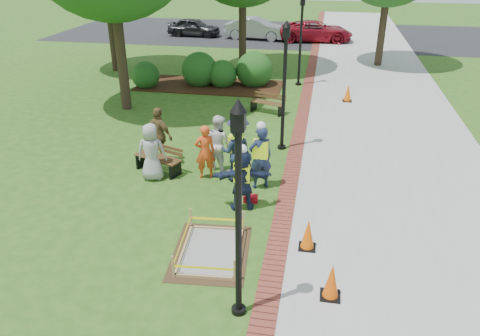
% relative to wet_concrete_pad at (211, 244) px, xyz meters
% --- Properties ---
extents(ground, '(100.00, 100.00, 0.00)m').
position_rel_wet_concrete_pad_xyz_m(ground, '(-0.28, 1.25, -0.23)').
color(ground, '#285116').
rests_on(ground, ground).
extents(sidewalk, '(6.00, 60.00, 0.02)m').
position_rel_wet_concrete_pad_xyz_m(sidewalk, '(4.72, 11.25, -0.22)').
color(sidewalk, '#9E9E99').
rests_on(sidewalk, ground).
extents(brick_edging, '(0.50, 60.00, 0.03)m').
position_rel_wet_concrete_pad_xyz_m(brick_edging, '(1.47, 11.25, -0.22)').
color(brick_edging, maroon).
rests_on(brick_edging, ground).
extents(mulch_bed, '(7.00, 3.00, 0.05)m').
position_rel_wet_concrete_pad_xyz_m(mulch_bed, '(-3.28, 13.25, -0.21)').
color(mulch_bed, '#381E0F').
rests_on(mulch_bed, ground).
extents(parking_lot, '(36.00, 12.00, 0.01)m').
position_rel_wet_concrete_pad_xyz_m(parking_lot, '(-0.28, 28.25, -0.23)').
color(parking_lot, black).
rests_on(parking_lot, ground).
extents(wet_concrete_pad, '(1.88, 2.43, 0.55)m').
position_rel_wet_concrete_pad_xyz_m(wet_concrete_pad, '(0.00, 0.00, 0.00)').
color(wet_concrete_pad, '#47331E').
rests_on(wet_concrete_pad, ground).
extents(bench_near, '(1.61, 1.03, 0.83)m').
position_rel_wet_concrete_pad_xyz_m(bench_near, '(-2.57, 3.78, 0.03)').
color(bench_near, brown).
rests_on(bench_near, ground).
extents(bench_far, '(1.52, 0.92, 0.78)m').
position_rel_wet_concrete_pad_xyz_m(bench_far, '(0.01, 9.82, 0.02)').
color(bench_far, brown).
rests_on(bench_far, ground).
extents(cone_front, '(0.40, 0.40, 0.80)m').
position_rel_wet_concrete_pad_xyz_m(cone_front, '(2.70, -1.02, 0.15)').
color(cone_front, black).
rests_on(cone_front, ground).
extents(cone_back, '(0.39, 0.39, 0.77)m').
position_rel_wet_concrete_pad_xyz_m(cone_back, '(2.15, 0.56, 0.14)').
color(cone_back, black).
rests_on(cone_back, ground).
extents(cone_far, '(0.40, 0.40, 0.79)m').
position_rel_wet_concrete_pad_xyz_m(cone_far, '(3.30, 11.97, 0.14)').
color(cone_far, black).
rests_on(cone_far, ground).
extents(toolbox, '(0.41, 0.25, 0.19)m').
position_rel_wet_concrete_pad_xyz_m(toolbox, '(0.52, 2.45, -0.14)').
color(toolbox, '#A60C17').
rests_on(toolbox, ground).
extents(lamp_near, '(0.28, 0.28, 4.26)m').
position_rel_wet_concrete_pad_xyz_m(lamp_near, '(0.97, -1.75, 2.25)').
color(lamp_near, black).
rests_on(lamp_near, ground).
extents(lamp_mid, '(0.28, 0.28, 4.26)m').
position_rel_wet_concrete_pad_xyz_m(lamp_mid, '(0.97, 6.25, 2.25)').
color(lamp_mid, black).
rests_on(lamp_mid, ground).
extents(lamp_far, '(0.28, 0.28, 4.26)m').
position_rel_wet_concrete_pad_xyz_m(lamp_far, '(0.97, 14.25, 2.25)').
color(lamp_far, black).
rests_on(lamp_far, ground).
extents(shrub_a, '(1.34, 1.34, 1.34)m').
position_rel_wet_concrete_pad_xyz_m(shrub_a, '(-6.27, 12.51, -0.23)').
color(shrub_a, '#164E19').
rests_on(shrub_a, ground).
extents(shrub_b, '(1.74, 1.74, 1.74)m').
position_rel_wet_concrete_pad_xyz_m(shrub_b, '(-3.81, 13.39, -0.23)').
color(shrub_b, '#164E19').
rests_on(shrub_b, ground).
extents(shrub_c, '(1.38, 1.38, 1.38)m').
position_rel_wet_concrete_pad_xyz_m(shrub_c, '(-2.65, 13.35, -0.23)').
color(shrub_c, '#164E19').
rests_on(shrub_c, ground).
extents(shrub_d, '(1.78, 1.78, 1.78)m').
position_rel_wet_concrete_pad_xyz_m(shrub_d, '(-1.17, 13.80, -0.23)').
color(shrub_d, '#164E19').
rests_on(shrub_d, ground).
extents(shrub_e, '(1.02, 1.02, 1.02)m').
position_rel_wet_concrete_pad_xyz_m(shrub_e, '(-2.83, 14.40, -0.23)').
color(shrub_e, '#164E19').
rests_on(shrub_e, ground).
extents(casual_person_a, '(0.60, 0.43, 1.73)m').
position_rel_wet_concrete_pad_xyz_m(casual_person_a, '(-2.56, 3.29, 0.63)').
color(casual_person_a, '#989898').
rests_on(casual_person_a, ground).
extents(casual_person_b, '(0.62, 0.52, 1.65)m').
position_rel_wet_concrete_pad_xyz_m(casual_person_b, '(-1.05, 3.68, 0.59)').
color(casual_person_b, '#E0471A').
rests_on(casual_person_b, ground).
extents(casual_person_c, '(0.67, 0.60, 1.76)m').
position_rel_wet_concrete_pad_xyz_m(casual_person_c, '(-0.78, 4.28, 0.65)').
color(casual_person_c, white).
rests_on(casual_person_c, ground).
extents(casual_person_d, '(0.69, 0.60, 1.83)m').
position_rel_wet_concrete_pad_xyz_m(casual_person_d, '(-2.72, 4.45, 0.68)').
color(casual_person_d, brown).
rests_on(casual_person_d, ground).
extents(casual_person_e, '(0.68, 0.67, 1.82)m').
position_rel_wet_concrete_pad_xyz_m(casual_person_e, '(-0.17, 4.22, 0.68)').
color(casual_person_e, '#2B2B4C').
rests_on(casual_person_e, ground).
extents(hivis_worker_a, '(0.61, 0.46, 1.84)m').
position_rel_wet_concrete_pad_xyz_m(hivis_worker_a, '(0.35, 2.07, 0.68)').
color(hivis_worker_a, '#151C39').
rests_on(hivis_worker_a, ground).
extents(hivis_worker_b, '(0.70, 0.61, 2.01)m').
position_rel_wet_concrete_pad_xyz_m(hivis_worker_b, '(0.64, 3.34, 0.76)').
color(hivis_worker_b, '#17263D').
rests_on(hivis_worker_b, ground).
extents(hivis_worker_c, '(0.60, 0.41, 1.94)m').
position_rel_wet_concrete_pad_xyz_m(hivis_worker_c, '(-0.13, 3.68, 0.72)').
color(hivis_worker_c, '#171D3C').
rests_on(hivis_worker_c, ground).
extents(parked_car_a, '(2.11, 4.49, 1.44)m').
position_rel_wet_concrete_pad_xyz_m(parked_car_a, '(-7.60, 26.02, -0.23)').
color(parked_car_a, black).
rests_on(parked_car_a, ground).
extents(parked_car_b, '(2.75, 5.19, 1.62)m').
position_rel_wet_concrete_pad_xyz_m(parked_car_b, '(-2.86, 25.69, -0.23)').
color(parked_car_b, gray).
rests_on(parked_car_b, ground).
extents(parked_car_c, '(2.42, 4.88, 1.54)m').
position_rel_wet_concrete_pad_xyz_m(parked_car_c, '(1.36, 25.66, -0.23)').
color(parked_car_c, maroon).
rests_on(parked_car_c, ground).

